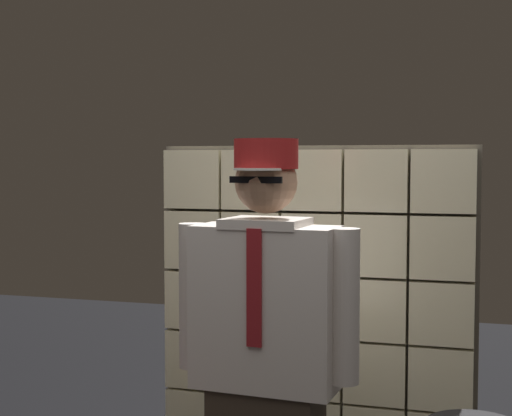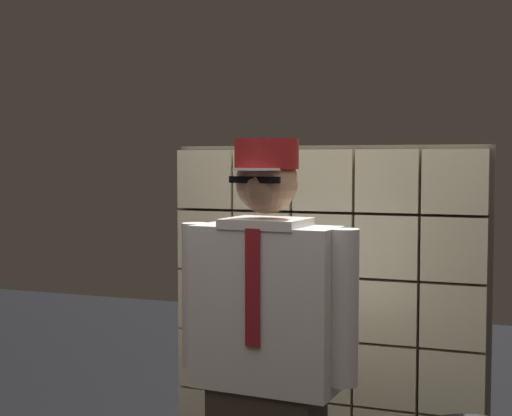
{
  "view_description": "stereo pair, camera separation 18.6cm",
  "coord_description": "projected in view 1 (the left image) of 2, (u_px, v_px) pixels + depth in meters",
  "views": [
    {
      "loc": [
        0.77,
        -2.34,
        1.71
      ],
      "look_at": [
        -0.03,
        0.34,
        1.54
      ],
      "focal_mm": 53.88,
      "sensor_mm": 36.0,
      "label": 1
    },
    {
      "loc": [
        0.95,
        -2.28,
        1.71
      ],
      "look_at": [
        -0.03,
        0.34,
        1.54
      ],
      "focal_mm": 53.88,
      "sensor_mm": 36.0,
      "label": 2
    }
  ],
  "objects": [
    {
      "name": "glass_block_wall",
      "position": [
        313.0,
        337.0,
        3.62
      ],
      "size": [
        1.51,
        0.1,
        1.8
      ],
      "color": "beige",
      "rests_on": "ground"
    },
    {
      "name": "standing_person",
      "position": [
        266.0,
        368.0,
        2.87
      ],
      "size": [
        0.72,
        0.32,
        1.79
      ],
      "rotation": [
        0.0,
        0.0,
        -0.07
      ],
      "color": "#382D23",
      "rests_on": "ground"
    }
  ]
}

